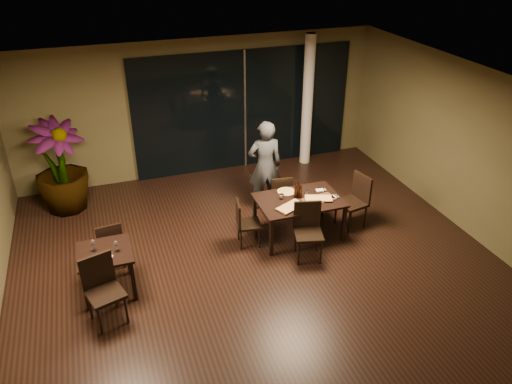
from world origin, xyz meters
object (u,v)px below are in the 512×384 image
(side_table, at_px, (106,258))
(bottle_c, at_px, (299,189))
(chair_side_near, at_px, (102,286))
(chair_main_far, at_px, (281,194))
(chair_main_near, at_px, (308,227))
(main_table, at_px, (299,203))
(diner, at_px, (265,166))
(potted_plant, at_px, (60,167))
(chair_side_far, at_px, (110,243))
(chair_main_left, at_px, (244,221))
(chair_main_right, at_px, (356,198))
(bottle_b, at_px, (301,192))
(bottle_a, at_px, (296,190))

(side_table, relative_size, bottle_c, 2.44)
(chair_side_near, bearing_deg, side_table, 63.48)
(side_table, bearing_deg, chair_main_far, 20.28)
(chair_side_near, bearing_deg, chair_main_near, -9.31)
(main_table, xyz_separation_m, chair_main_near, (-0.11, -0.62, -0.12))
(bottle_c, bearing_deg, chair_main_far, 96.35)
(diner, relative_size, bottle_c, 5.60)
(potted_plant, bearing_deg, chair_side_far, -73.31)
(chair_main_left, relative_size, bottle_c, 2.64)
(chair_main_left, relative_size, chair_main_right, 0.84)
(main_table, xyz_separation_m, chair_side_near, (-3.50, -1.09, -0.10))
(chair_main_right, bearing_deg, potted_plant, -126.64)
(main_table, distance_m, bottle_b, 0.21)
(bottle_a, height_order, bottle_b, bottle_a)
(chair_main_far, distance_m, potted_plant, 4.29)
(potted_plant, relative_size, bottle_a, 6.09)
(main_table, bearing_deg, side_table, -171.63)
(chair_side_near, bearing_deg, bottle_c, 1.31)
(bottle_b, bearing_deg, bottle_c, 113.69)
(chair_main_right, bearing_deg, chair_side_near, -88.57)
(chair_main_far, relative_size, bottle_a, 2.87)
(chair_main_far, bearing_deg, potted_plant, -13.38)
(diner, height_order, potted_plant, potted_plant)
(potted_plant, relative_size, bottle_b, 7.29)
(main_table, distance_m, chair_main_far, 0.76)
(chair_side_near, height_order, bottle_c, bottle_c)
(main_table, height_order, chair_main_right, chair_main_right)
(chair_main_left, distance_m, chair_main_right, 2.17)
(main_table, relative_size, side_table, 1.88)
(chair_side_near, height_order, diner, diner)
(bottle_c, bearing_deg, bottle_b, -66.31)
(side_table, height_order, potted_plant, potted_plant)
(chair_main_left, height_order, chair_side_far, chair_side_far)
(main_table, bearing_deg, bottle_c, 78.78)
(side_table, height_order, chair_main_far, chair_main_far)
(side_table, height_order, chair_main_left, chair_main_left)
(chair_main_far, distance_m, chair_main_near, 1.36)
(chair_side_far, bearing_deg, chair_main_left, 171.40)
(chair_side_far, xyz_separation_m, diner, (3.07, 1.06, 0.42))
(chair_main_far, relative_size, bottle_b, 3.44)
(side_table, bearing_deg, chair_main_left, 12.61)
(chair_main_far, xyz_separation_m, chair_main_left, (-0.96, -0.70, -0.00))
(diner, bearing_deg, bottle_a, 106.33)
(chair_main_right, distance_m, bottle_a, 1.23)
(chair_main_near, relative_size, chair_main_left, 1.15)
(side_table, distance_m, chair_main_far, 3.57)
(chair_main_far, xyz_separation_m, bottle_a, (0.02, -0.66, 0.42))
(chair_side_near, bearing_deg, potted_plant, 81.03)
(bottle_b, distance_m, bottle_c, 0.07)
(chair_main_left, height_order, chair_side_near, chair_side_near)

